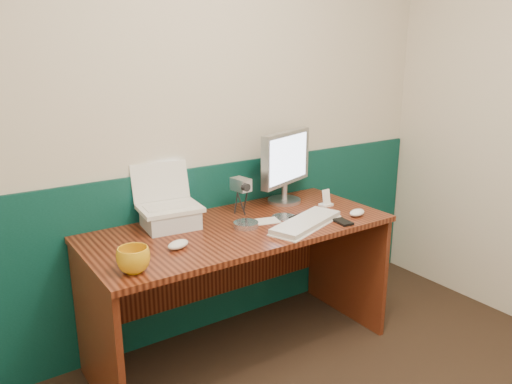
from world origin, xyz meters
TOP-DOWN VIEW (x-y plane):
  - back_wall at (0.00, 1.75)m, footprint 3.50×0.04m
  - wainscot at (0.00, 1.74)m, footprint 3.48×0.02m
  - desk at (0.11, 1.38)m, footprint 1.60×0.70m
  - laptop_riser at (-0.19, 1.56)m, footprint 0.29×0.25m
  - laptop at (-0.19, 1.56)m, footprint 0.33×0.26m
  - monitor at (0.56, 1.59)m, footprint 0.45×0.27m
  - keyboard at (0.40, 1.19)m, footprint 0.49×0.31m
  - mouse_right at (0.74, 1.16)m, footprint 0.12×0.09m
  - mouse_left at (-0.29, 1.28)m, footprint 0.13×0.10m
  - mug at (-0.55, 1.15)m, footprint 0.14×0.14m
  - camcorder at (0.23, 1.55)m, footprint 0.11×0.14m
  - cd_spindle at (0.13, 1.35)m, footprint 0.13×0.13m
  - cd_loose_a at (-0.46, 1.34)m, footprint 0.12×0.12m
  - cd_loose_b at (0.39, 1.37)m, footprint 0.13×0.13m
  - pen at (0.47, 1.35)m, footprint 0.13×0.03m
  - papers at (0.26, 1.36)m, footprint 0.17×0.14m
  - dock at (0.72, 1.39)m, footprint 0.07×0.06m
  - music_player at (0.72, 1.39)m, footprint 0.05×0.03m
  - pda at (0.59, 1.11)m, footprint 0.08×0.12m

SIDE VIEW (x-z plane):
  - desk at x=0.11m, z-range 0.00..0.75m
  - wainscot at x=0.00m, z-range 0.00..1.00m
  - cd_loose_a at x=-0.46m, z-range 0.75..0.75m
  - cd_loose_b at x=0.39m, z-range 0.75..0.75m
  - papers at x=0.26m, z-range 0.75..0.75m
  - pen at x=0.47m, z-range 0.75..0.76m
  - pda at x=0.59m, z-range 0.75..0.76m
  - dock at x=0.72m, z-range 0.75..0.76m
  - keyboard at x=0.40m, z-range 0.75..0.78m
  - cd_spindle at x=0.13m, z-range 0.75..0.78m
  - mouse_right at x=0.74m, z-range 0.75..0.79m
  - mouse_left at x=-0.29m, z-range 0.75..0.79m
  - laptop_riser at x=-0.19m, z-range 0.75..0.84m
  - mug at x=-0.55m, z-range 0.75..0.86m
  - music_player at x=0.72m, z-range 0.76..0.85m
  - camcorder at x=0.23m, z-range 0.75..0.95m
  - laptop at x=-0.19m, z-range 0.84..1.10m
  - monitor at x=0.56m, z-range 0.75..1.19m
  - back_wall at x=0.00m, z-range 0.00..2.50m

